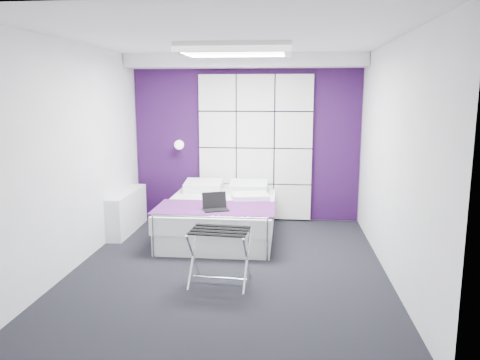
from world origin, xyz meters
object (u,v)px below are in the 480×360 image
object	(u,v)px
radiator	(127,211)
nightstand	(203,190)
bed	(220,217)
luggage_rack	(220,257)
wall_lamp	(180,145)
laptop	(216,206)

from	to	relation	value
radiator	nightstand	size ratio (longest dim) A/B	2.95
radiator	bed	bearing A→B (deg)	-4.63
bed	luggage_rack	size ratio (longest dim) A/B	3.13
wall_lamp	bed	bearing A→B (deg)	-48.59
nightstand	laptop	world-z (taller)	laptop
wall_lamp	laptop	bearing A→B (deg)	-61.16
wall_lamp	radiator	size ratio (longest dim) A/B	0.12
bed	nightstand	distance (m)	0.95
radiator	laptop	world-z (taller)	laptop
wall_lamp	bed	distance (m)	1.50
radiator	laptop	size ratio (longest dim) A/B	3.81
luggage_rack	nightstand	bearing A→B (deg)	108.77
bed	luggage_rack	world-z (taller)	bed
bed	nightstand	size ratio (longest dim) A/B	4.69
radiator	laptop	distance (m)	1.63
radiator	wall_lamp	bearing A→B (deg)	49.90
bed	nightstand	xyz separation A→B (m)	(-0.40, 0.83, 0.21)
wall_lamp	nightstand	size ratio (longest dim) A/B	0.37
wall_lamp	luggage_rack	xyz separation A→B (m)	(1.01, -2.57, -0.92)
bed	laptop	distance (m)	0.66
nightstand	luggage_rack	distance (m)	2.62
wall_lamp	luggage_rack	world-z (taller)	wall_lamp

